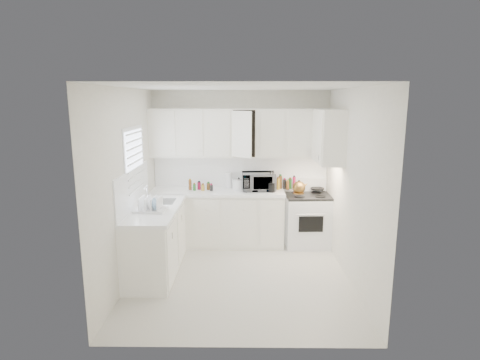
{
  "coord_description": "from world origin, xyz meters",
  "views": [
    {
      "loc": [
        0.06,
        -5.14,
        2.44
      ],
      "look_at": [
        0.0,
        0.7,
        1.25
      ],
      "focal_mm": 29.47,
      "sensor_mm": 36.0,
      "label": 1
    }
  ],
  "objects_px": {
    "tea_kettle": "(299,187)",
    "utensil_crock": "(271,181)",
    "rice_cooker": "(239,184)",
    "dish_rack": "(150,203)",
    "stove": "(307,213)",
    "microwave": "(258,179)"
  },
  "relations": [
    {
      "from": "tea_kettle",
      "to": "utensil_crock",
      "type": "distance_m",
      "value": 0.45
    },
    {
      "from": "stove",
      "to": "tea_kettle",
      "type": "height_order",
      "value": "tea_kettle"
    },
    {
      "from": "rice_cooker",
      "to": "dish_rack",
      "type": "xyz_separation_m",
      "value": [
        -1.19,
        -1.31,
        0.01
      ]
    },
    {
      "from": "tea_kettle",
      "to": "stove",
      "type": "bearing_deg",
      "value": 40.51
    },
    {
      "from": "tea_kettle",
      "to": "rice_cooker",
      "type": "height_order",
      "value": "tea_kettle"
    },
    {
      "from": "tea_kettle",
      "to": "utensil_crock",
      "type": "xyz_separation_m",
      "value": [
        -0.44,
        0.07,
        0.08
      ]
    },
    {
      "from": "stove",
      "to": "utensil_crock",
      "type": "xyz_separation_m",
      "value": [
        -0.62,
        -0.09,
        0.57
      ]
    },
    {
      "from": "tea_kettle",
      "to": "rice_cooker",
      "type": "relative_size",
      "value": 1.23
    },
    {
      "from": "stove",
      "to": "rice_cooker",
      "type": "height_order",
      "value": "rice_cooker"
    },
    {
      "from": "stove",
      "to": "tea_kettle",
      "type": "relative_size",
      "value": 4.35
    },
    {
      "from": "utensil_crock",
      "to": "dish_rack",
      "type": "height_order",
      "value": "utensil_crock"
    },
    {
      "from": "tea_kettle",
      "to": "dish_rack",
      "type": "distance_m",
      "value": 2.42
    },
    {
      "from": "microwave",
      "to": "utensil_crock",
      "type": "relative_size",
      "value": 1.45
    },
    {
      "from": "stove",
      "to": "rice_cooker",
      "type": "xyz_separation_m",
      "value": [
        -1.16,
        0.08,
        0.49
      ]
    },
    {
      "from": "stove",
      "to": "dish_rack",
      "type": "distance_m",
      "value": 2.7
    },
    {
      "from": "stove",
      "to": "dish_rack",
      "type": "height_order",
      "value": "dish_rack"
    },
    {
      "from": "tea_kettle",
      "to": "utensil_crock",
      "type": "bearing_deg",
      "value": 169.29
    },
    {
      "from": "tea_kettle",
      "to": "utensil_crock",
      "type": "relative_size",
      "value": 0.7
    },
    {
      "from": "rice_cooker",
      "to": "utensil_crock",
      "type": "bearing_deg",
      "value": -35.14
    },
    {
      "from": "rice_cooker",
      "to": "utensil_crock",
      "type": "xyz_separation_m",
      "value": [
        0.54,
        -0.17,
        0.08
      ]
    },
    {
      "from": "tea_kettle",
      "to": "dish_rack",
      "type": "bearing_deg",
      "value": -155.02
    },
    {
      "from": "rice_cooker",
      "to": "dish_rack",
      "type": "height_order",
      "value": "dish_rack"
    }
  ]
}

